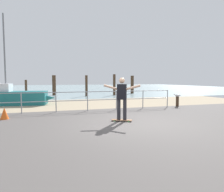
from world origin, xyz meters
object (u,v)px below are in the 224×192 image
skateboarder (122,96)px  bollard_short (177,102)px  skateboard (122,120)px  seagull (177,95)px  traffic_cone (4,114)px  sailboat (14,97)px

skateboarder → bollard_short: 5.86m
skateboard → bollard_short: bearing=33.9°
skateboarder → seagull: bearing=34.0°
bollard_short → traffic_cone: bearing=-171.8°
skateboard → skateboarder: skateboarder is taller
skateboarder → traffic_cone: (-4.49, 1.89, -0.77)m
skateboard → seagull: 5.85m
seagull → traffic_cone: size_ratio=0.81×
skateboard → bollard_short: (4.83, 3.24, 0.24)m
skateboarder → sailboat: bearing=124.1°
sailboat → skateboard: (4.83, -7.13, -0.46)m
skateboarder → seagull: 5.82m
skateboard → traffic_cone: traffic_cone is taller
sailboat → seagull: bearing=-21.9°
skateboarder → skateboard: bearing=116.6°
seagull → traffic_cone: (-9.30, -1.36, -0.45)m
sailboat → bollard_short: 10.42m
sailboat → bollard_short: bearing=-21.9°
bollard_short → skateboarder: bearing=-146.1°
sailboat → skateboarder: bearing=-55.9°
sailboat → skateboarder: 8.63m
bollard_short → traffic_cone: 9.41m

